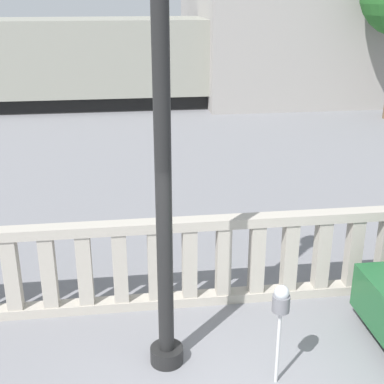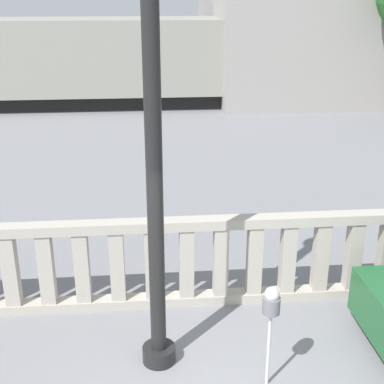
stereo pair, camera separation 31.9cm
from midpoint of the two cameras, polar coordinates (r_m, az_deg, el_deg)
name	(u,v)px [view 1 (the left image)]	position (r m, az deg, el deg)	size (l,w,h in m)	color
balustrade	(206,261)	(7.64, 0.35, -7.42)	(12.70, 0.24, 1.33)	#ADA599
lamppost	(162,135)	(5.60, -4.82, 6.07)	(0.41, 0.41, 5.22)	black
parking_meter	(281,305)	(6.04, 7.94, -11.85)	(0.20, 0.20, 1.28)	silver
train_near	(60,62)	(21.33, -14.37, 13.31)	(28.80, 3.05, 3.86)	black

